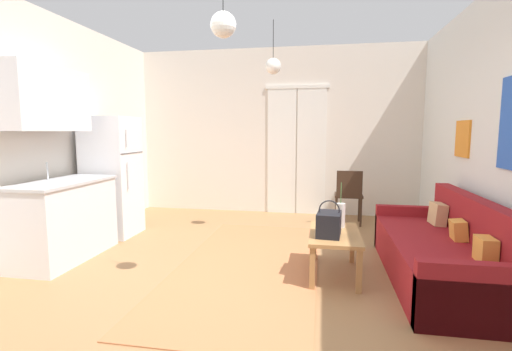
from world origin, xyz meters
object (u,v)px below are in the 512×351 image
at_px(handbag, 329,224).
at_px(pendant_lamp_far, 273,66).
at_px(refrigerator, 112,176).
at_px(accent_chair, 349,193).
at_px(bamboo_vase, 340,215).
at_px(pendant_lamp_near, 223,25).
at_px(couch, 444,254).
at_px(coffee_table, 335,239).

xyz_separation_m(handbag, pendant_lamp_far, (-0.73, 1.35, 1.73)).
distance_m(refrigerator, pendant_lamp_far, 2.65).
bearing_deg(accent_chair, bamboo_vase, 84.53).
bearing_deg(pendant_lamp_near, handbag, 34.84).
relative_size(couch, handbag, 6.00).
bearing_deg(refrigerator, coffee_table, -17.60).
height_order(couch, coffee_table, couch).
xyz_separation_m(pendant_lamp_near, pendant_lamp_far, (0.14, 1.95, 0.00)).
distance_m(pendant_lamp_near, pendant_lamp_far, 1.96).
height_order(couch, refrigerator, refrigerator).
xyz_separation_m(accent_chair, pendant_lamp_far, (-1.07, -0.86, 1.79)).
bearing_deg(coffee_table, bamboo_vase, 74.00).
bearing_deg(couch, accent_chair, 110.35).
height_order(bamboo_vase, pendant_lamp_near, pendant_lamp_near).
relative_size(refrigerator, accent_chair, 1.93).
xyz_separation_m(couch, accent_chair, (-0.76, 2.06, 0.23)).
bearing_deg(coffee_table, handbag, -116.21).
bearing_deg(handbag, bamboo_vase, 70.08).
height_order(couch, bamboo_vase, bamboo_vase).
distance_m(handbag, pendant_lamp_near, 2.02).
xyz_separation_m(accent_chair, pendant_lamp_near, (-1.20, -2.81, 1.78)).
height_order(coffee_table, handbag, handbag).
distance_m(couch, bamboo_vase, 1.04).
bearing_deg(accent_chair, coffee_table, 83.52).
height_order(coffee_table, pendant_lamp_far, pendant_lamp_far).
bearing_deg(pendant_lamp_near, pendant_lamp_far, 85.99).
height_order(refrigerator, accent_chair, refrigerator).
xyz_separation_m(refrigerator, pendant_lamp_far, (2.20, 0.27, 1.46)).
distance_m(bamboo_vase, handbag, 0.36).
bearing_deg(handbag, refrigerator, 159.86).
xyz_separation_m(couch, pendant_lamp_near, (-1.96, -0.76, 2.01)).
relative_size(bamboo_vase, refrigerator, 0.29).
bearing_deg(accent_chair, couch, 111.34).
bearing_deg(coffee_table, couch, 1.57).
bearing_deg(refrigerator, pendant_lamp_near, -39.17).
bearing_deg(accent_chair, handbag, 82.37).
xyz_separation_m(bamboo_vase, handbag, (-0.12, -0.34, -0.01)).
distance_m(coffee_table, accent_chair, 2.10).
height_order(handbag, pendant_lamp_far, pendant_lamp_far).
distance_m(handbag, refrigerator, 3.13).
bearing_deg(couch, pendant_lamp_near, -158.90).
relative_size(pendant_lamp_near, pendant_lamp_far, 1.01).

